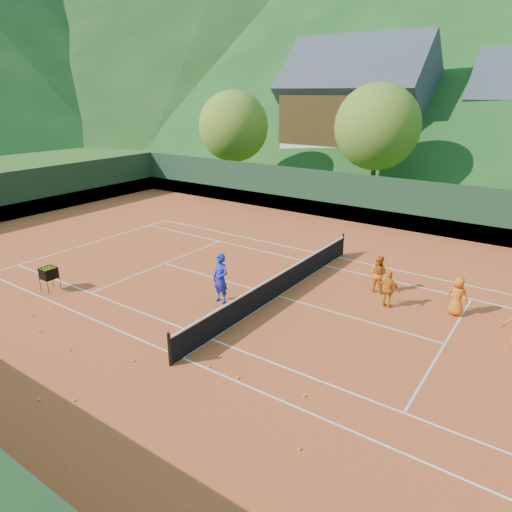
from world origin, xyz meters
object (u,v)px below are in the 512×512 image
Objects in this scene: tennis_net at (278,285)px; chalet_left at (356,113)px; ball_hopper at (49,274)px; coach at (221,279)px; student_a at (378,274)px; student_b at (389,290)px; student_c at (457,296)px.

tennis_net is 32.04m from chalet_left.
coach is at bearing 26.29° from ball_hopper.
coach is at bearing 46.24° from student_a.
student_a is 0.11× the size of chalet_left.
coach reaches higher than tennis_net.
tennis_net is at bearing 19.48° from student_b.
ball_hopper is 0.07× the size of chalet_left.
chalet_left is at bearing -66.16° from student_b.
student_b is (5.42, 3.27, -0.27)m from coach.
student_b reaches higher than tennis_net.
coach is 1.34× the size of student_c.
ball_hopper is (-7.92, -4.89, 0.25)m from tennis_net.
ball_hopper is at bearing -148.34° from tennis_net.
coach is 7.15m from ball_hopper.
chalet_left is (-16.16, 27.64, 4.89)m from student_c.
ball_hopper is (-11.82, -6.44, 0.03)m from student_b.
coach is at bearing 28.92° from student_b.
student_b is 32.04m from chalet_left.
coach is 2.35m from tennis_net.
student_a is 3.13m from student_c.
student_a is 30.65m from chalet_left.
student_c is 15.84m from ball_hopper.
student_c is 1.47× the size of ball_hopper.
coach is at bearing 27.50° from student_c.
chalet_left is at bearing 111.69° from coach.
student_b is at bearing 37.84° from coach.
ball_hopper is at bearing 36.84° from student_a.
student_c is (7.68, 4.08, -0.25)m from coach.
coach is 0.16× the size of tennis_net.
student_a is 1.09× the size of student_b.
student_a reaches higher than tennis_net.
student_c is 6.60m from tennis_net.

